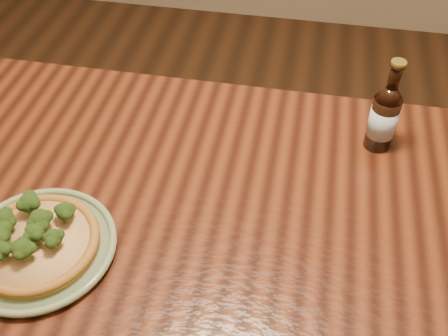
% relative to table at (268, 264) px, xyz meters
% --- Properties ---
extents(table, '(1.60, 0.90, 0.75)m').
position_rel_table_xyz_m(table, '(0.00, 0.00, 0.00)').
color(table, '#491F0F').
rests_on(table, ground).
extents(plate, '(0.28, 0.28, 0.02)m').
position_rel_table_xyz_m(plate, '(-0.41, -0.11, 0.10)').
color(plate, '#6B7D56').
rests_on(plate, table).
extents(pizza, '(0.22, 0.22, 0.06)m').
position_rel_table_xyz_m(pizza, '(-0.41, -0.11, 0.12)').
color(pizza, '#8F6020').
rests_on(pizza, plate).
extents(beer_bottle, '(0.06, 0.06, 0.21)m').
position_rel_table_xyz_m(beer_bottle, '(0.20, 0.29, 0.17)').
color(beer_bottle, black).
rests_on(beer_bottle, table).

